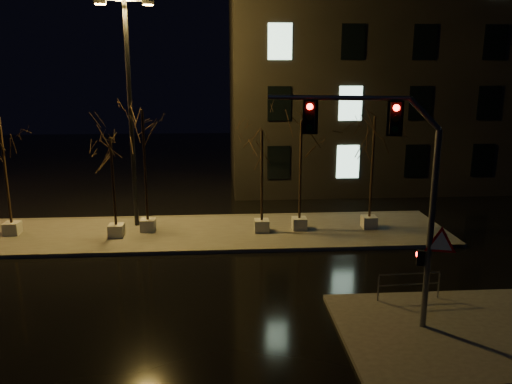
{
  "coord_description": "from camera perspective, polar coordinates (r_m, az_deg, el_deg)",
  "views": [
    {
      "loc": [
        0.78,
        -15.78,
        7.18
      ],
      "look_at": [
        2.04,
        2.41,
        2.8
      ],
      "focal_mm": 35.0,
      "sensor_mm": 36.0,
      "label": 1
    }
  ],
  "objects": [
    {
      "name": "ground",
      "position": [
        17.36,
        -6.31,
        -11.02
      ],
      "size": [
        90.0,
        90.0,
        0.0
      ],
      "primitive_type": "plane",
      "color": "black",
      "rests_on": "ground"
    },
    {
      "name": "median",
      "position": [
        22.93,
        -5.75,
        -4.62
      ],
      "size": [
        22.0,
        5.0,
        0.15
      ],
      "primitive_type": "cube",
      "color": "#474540",
      "rests_on": "ground"
    },
    {
      "name": "sidewalk_corner",
      "position": [
        15.7,
        22.65,
        -14.53
      ],
      "size": [
        7.0,
        5.0,
        0.15
      ],
      "primitive_type": "cube",
      "color": "#474540",
      "rests_on": "ground"
    },
    {
      "name": "building",
      "position": [
        36.28,
        17.9,
        13.38
      ],
      "size": [
        25.0,
        12.0,
        15.0
      ],
      "primitive_type": "cube",
      "color": "black",
      "rests_on": "ground"
    },
    {
      "name": "tree_0",
      "position": [
        24.02,
        -27.02,
        4.91
      ],
      "size": [
        1.8,
        1.8,
        5.34
      ],
      "color": "#AAA89F",
      "rests_on": "median"
    },
    {
      "name": "tree_1",
      "position": [
        22.08,
        -16.18,
        3.54
      ],
      "size": [
        1.8,
        1.8,
        4.5
      ],
      "color": "#AAA89F",
      "rests_on": "median"
    },
    {
      "name": "tree_2",
      "position": [
        22.41,
        -12.75,
        6.09
      ],
      "size": [
        1.8,
        1.8,
        5.62
      ],
      "color": "#AAA89F",
      "rests_on": "median"
    },
    {
      "name": "tree_3",
      "position": [
        21.88,
        0.68,
        4.47
      ],
      "size": [
        1.8,
        1.8,
        4.74
      ],
      "color": "#AAA89F",
      "rests_on": "median"
    },
    {
      "name": "tree_4",
      "position": [
        22.23,
        5.16,
        5.34
      ],
      "size": [
        1.8,
        1.8,
        5.13
      ],
      "color": "#AAA89F",
      "rests_on": "median"
    },
    {
      "name": "tree_5",
      "position": [
        22.99,
        13.28,
        5.6
      ],
      "size": [
        1.8,
        1.8,
        5.29
      ],
      "color": "#AAA89F",
      "rests_on": "median"
    },
    {
      "name": "traffic_signal_mast",
      "position": [
        13.94,
        15.52,
        1.41
      ],
      "size": [
        5.09,
        1.53,
        6.44
      ],
      "rotation": [
        0.0,
        0.0,
        -0.27
      ],
      "color": "#55565C",
      "rests_on": "sidewalk_corner"
    },
    {
      "name": "streetlight_main",
      "position": [
        23.3,
        -14.22,
        10.14
      ],
      "size": [
        2.52,
        0.43,
        10.1
      ],
      "rotation": [
        0.0,
        0.0,
        0.06
      ],
      "color": "black",
      "rests_on": "median"
    },
    {
      "name": "guard_rail_a",
      "position": [
        16.73,
        17.09,
        -9.82
      ],
      "size": [
        2.04,
        0.15,
        0.88
      ],
      "rotation": [
        0.0,
        0.0,
        0.05
      ],
      "color": "#55565C",
      "rests_on": "sidewalk_corner"
    }
  ]
}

